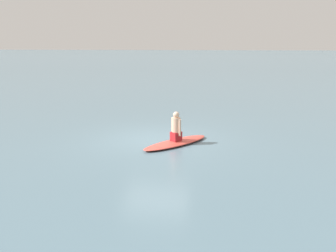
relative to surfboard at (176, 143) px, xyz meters
The scene contains 3 objects.
ground_plane 1.00m from the surfboard, 145.85° to the left, with size 400.00×400.00×0.00m, color slate.
surfboard is the anchor object (origin of this frame).
person_paddler 0.54m from the surfboard, ahead, with size 0.43×0.44×1.03m.
Camera 1 is at (2.32, -12.63, 3.44)m, focal length 38.48 mm.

